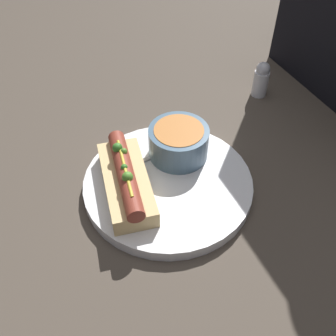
{
  "coord_description": "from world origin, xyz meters",
  "views": [
    {
      "loc": [
        0.39,
        -0.17,
        0.49
      ],
      "look_at": [
        0.0,
        0.0,
        0.05
      ],
      "focal_mm": 42.0,
      "sensor_mm": 36.0,
      "label": 1
    }
  ],
  "objects_px": {
    "salt_shaker": "(261,79)",
    "hot_dog": "(126,180)",
    "soup_bowl": "(179,141)",
    "spoon": "(175,147)"
  },
  "relations": [
    {
      "from": "spoon",
      "to": "salt_shaker",
      "type": "bearing_deg",
      "value": 15.46
    },
    {
      "from": "soup_bowl",
      "to": "salt_shaker",
      "type": "xyz_separation_m",
      "value": [
        -0.12,
        0.24,
        -0.01
      ]
    },
    {
      "from": "salt_shaker",
      "to": "hot_dog",
      "type": "bearing_deg",
      "value": -65.89
    },
    {
      "from": "soup_bowl",
      "to": "salt_shaker",
      "type": "bearing_deg",
      "value": 115.55
    },
    {
      "from": "hot_dog",
      "to": "spoon",
      "type": "height_order",
      "value": "hot_dog"
    },
    {
      "from": "spoon",
      "to": "salt_shaker",
      "type": "distance_m",
      "value": 0.26
    },
    {
      "from": "hot_dog",
      "to": "soup_bowl",
      "type": "xyz_separation_m",
      "value": [
        -0.04,
        0.11,
        0.01
      ]
    },
    {
      "from": "spoon",
      "to": "salt_shaker",
      "type": "relative_size",
      "value": 2.31
    },
    {
      "from": "soup_bowl",
      "to": "spoon",
      "type": "xyz_separation_m",
      "value": [
        -0.01,
        -0.0,
        -0.03
      ]
    },
    {
      "from": "hot_dog",
      "to": "soup_bowl",
      "type": "bearing_deg",
      "value": 120.04
    }
  ]
}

